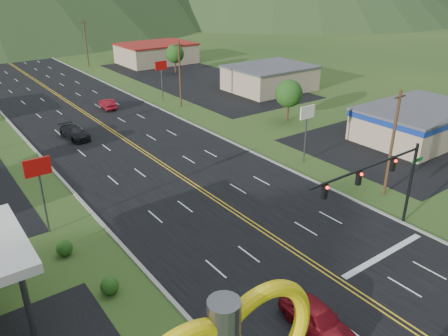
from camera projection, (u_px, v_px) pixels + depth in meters
traffic_signal at (383, 176)px, 32.39m from camera, size 13.10×0.43×7.00m
building_east_near at (418, 121)px, 54.45m from camera, size 15.40×10.40×4.10m
building_east_mid at (270, 78)px, 77.68m from camera, size 14.40×11.40×4.30m
building_east_far at (156, 53)px, 101.27m from camera, size 16.40×12.40×4.50m
pole_sign_west_a at (39, 175)px, 33.23m from camera, size 2.00×0.18×6.40m
pole_sign_east_a at (307, 118)px, 46.34m from camera, size 2.00×0.18×6.40m
pole_sign_east_b at (161, 70)px, 69.92m from camera, size 2.00×0.18×6.40m
tree_east_a at (289, 94)px, 60.52m from camera, size 3.84×3.84×5.82m
tree_east_b at (175, 54)px, 90.68m from camera, size 3.84×3.84×5.82m
utility_pole_a at (392, 143)px, 39.22m from camera, size 1.60×0.28×10.00m
utility_pole_b at (180, 74)px, 66.48m from camera, size 1.60×0.28×10.00m
utility_pole_c at (86, 43)px, 95.95m from camera, size 1.60×0.28×10.00m
utility_pole_d at (36, 27)px, 125.43m from camera, size 1.60×0.28×10.00m
car_red_near at (317, 318)px, 25.20m from camera, size 2.21×5.12×1.72m
car_dark_mid at (75, 133)px, 54.88m from camera, size 2.83×5.53×1.54m
car_red_far at (108, 104)px, 67.20m from camera, size 2.01×4.70×1.51m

